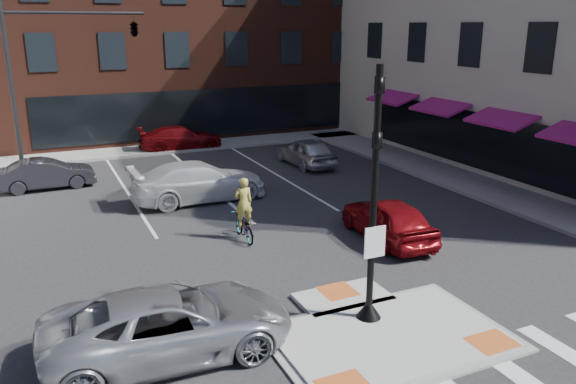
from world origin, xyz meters
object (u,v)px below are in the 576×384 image
red_sedan (388,219)px  bg_car_silver (306,152)px  bg_car_dark (47,174)px  silver_suv (169,323)px  white_pickup (199,181)px  bg_car_red (180,138)px  cyclist (244,219)px

red_sedan → bg_car_silver: size_ratio=1.01×
bg_car_dark → silver_suv: bearing=-174.4°
silver_suv → bg_car_dark: silver_suv is taller
red_sedan → white_pickup: bearing=-52.4°
red_sedan → white_pickup: white_pickup is taller
bg_car_red → bg_car_silver: bearing=-140.1°
bg_car_red → cyclist: size_ratio=2.20×
silver_suv → bg_car_silver: bearing=-34.0°
bg_car_dark → bg_car_red: (7.29, 5.44, 0.02)m
white_pickup → bg_car_dark: bearing=49.7°
white_pickup → bg_car_dark: size_ratio=1.38×
cyclist → bg_car_red: bearing=-94.5°
bg_car_red → silver_suv: bearing=167.8°
silver_suv → bg_car_dark: bearing=9.1°
white_pickup → cyclist: cyclist is taller
white_pickup → bg_car_dark: 7.12m
bg_car_silver → bg_car_red: size_ratio=0.89×
red_sedan → bg_car_red: red_sedan is taller
silver_suv → cyclist: 6.92m
white_pickup → bg_car_dark: white_pickup is taller
silver_suv → bg_car_red: 21.21m
cyclist → bg_car_dark: bearing=-56.9°
bg_car_silver → red_sedan: bearing=76.1°
bg_car_dark → bg_car_red: size_ratio=0.85×
bg_car_dark → cyclist: 10.91m
cyclist → silver_suv: bearing=58.0°
red_sedan → bg_car_silver: 10.59m
silver_suv → bg_car_silver: size_ratio=1.28×
white_pickup → cyclist: size_ratio=2.57×
red_sedan → bg_car_silver: bearing=-97.0°
silver_suv → cyclist: size_ratio=2.51×
white_pickup → bg_car_silver: 7.47m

